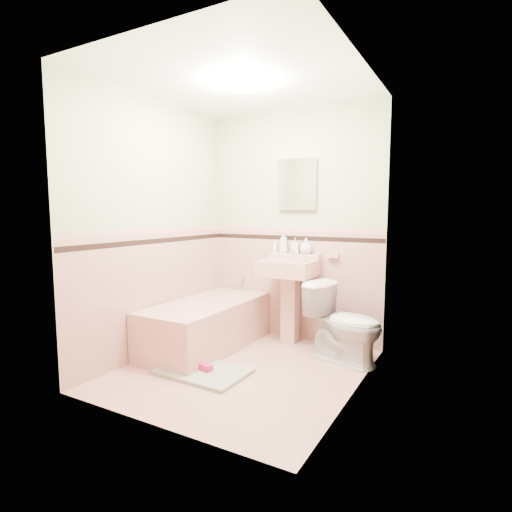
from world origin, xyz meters
The scene contains 32 objects.
floor centered at (0.00, 0.00, 0.00)m, with size 2.20×2.20×0.00m, color tan.
ceiling centered at (0.00, 0.00, 2.50)m, with size 2.20×2.20×0.00m, color white.
wall_back centered at (0.00, 1.10, 1.25)m, with size 2.50×2.50×0.00m, color beige.
wall_front centered at (0.00, -1.10, 1.25)m, with size 2.50×2.50×0.00m, color beige.
wall_left centered at (-1.00, 0.00, 1.25)m, with size 2.50×2.50×0.00m, color beige.
wall_right centered at (1.00, 0.00, 1.25)m, with size 2.50×2.50×0.00m, color beige.
wainscot_back centered at (0.00, 1.09, 0.60)m, with size 2.00×2.00×0.00m, color tan.
wainscot_front centered at (0.00, -1.09, 0.60)m, with size 2.00×2.00×0.00m, color tan.
wainscot_left centered at (-0.99, 0.00, 0.60)m, with size 2.20×2.20×0.00m, color tan.
wainscot_right centered at (0.99, 0.00, 0.60)m, with size 2.20×2.20×0.00m, color tan.
accent_back centered at (0.00, 1.08, 1.12)m, with size 2.00×2.00×0.00m, color black.
accent_front centered at (0.00, -1.08, 1.12)m, with size 2.00×2.00×0.00m, color black.
accent_left centered at (-0.98, 0.00, 1.12)m, with size 2.20×2.20×0.00m, color black.
accent_right centered at (0.98, 0.00, 1.12)m, with size 2.20×2.20×0.00m, color black.
cap_back centered at (0.00, 1.08, 1.22)m, with size 2.00×2.00×0.00m, color tan.
cap_front centered at (0.00, -1.08, 1.22)m, with size 2.00×2.00×0.00m, color tan.
cap_left centered at (-0.98, 0.00, 1.22)m, with size 2.20×2.20×0.00m, color tan.
cap_right centered at (0.98, 0.00, 1.22)m, with size 2.20×2.20×0.00m, color tan.
bathtub centered at (-0.63, 0.33, 0.23)m, with size 0.70×1.50×0.45m, color tan.
tub_faucet centered at (-0.63, 1.05, 0.63)m, with size 0.04×0.04×0.12m, color silver.
sink centered at (0.05, 0.86, 0.45)m, with size 0.57×0.48×0.90m, color tan, non-canonical shape.
sink_faucet centered at (0.05, 1.00, 0.95)m, with size 0.02×0.02×0.10m, color silver.
medicine_cabinet centered at (0.05, 1.07, 1.70)m, with size 0.44×0.04×0.55m, color white.
soap_dish centered at (0.47, 1.06, 0.95)m, with size 0.12×0.07×0.04m, color tan.
soap_bottle_left centered at (-0.09, 1.04, 1.07)m, with size 0.09×0.09×0.23m, color #B2B2B2.
soap_bottle_mid centered at (0.05, 1.04, 1.04)m, with size 0.08×0.08×0.17m, color #B2B2B2.
soap_bottle_right centered at (0.18, 1.04, 1.04)m, with size 0.13×0.13×0.17m, color #B2B2B2.
tube centered at (-0.19, 1.04, 1.02)m, with size 0.04×0.04×0.12m, color white.
toilet centered at (0.74, 0.64, 0.37)m, with size 0.41×0.72×0.74m, color white.
bucket centered at (0.54, 0.89, 0.14)m, with size 0.28×0.28×0.28m, color #191DA1, non-canonical shape.
bath_mat centered at (-0.26, -0.25, 0.02)m, with size 0.77×0.51×0.03m, color gray.
shoe centered at (-0.23, -0.24, 0.06)m, with size 0.14×0.07×0.06m, color #BF1E59.
Camera 1 is at (1.79, -2.97, 1.41)m, focal length 28.15 mm.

